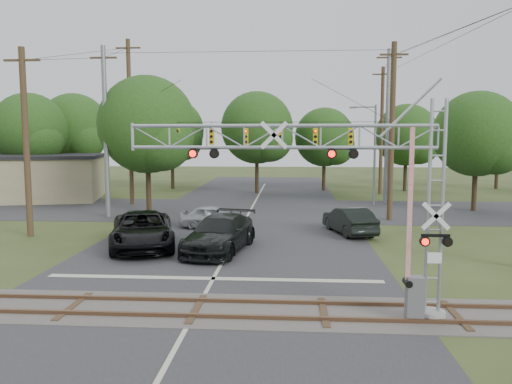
# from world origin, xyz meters

# --- Properties ---
(ground) EXTENTS (160.00, 160.00, 0.00)m
(ground) POSITION_xyz_m (0.00, 0.00, 0.00)
(ground) COLOR #31421E
(ground) RESTS_ON ground
(road_main) EXTENTS (14.00, 90.00, 0.02)m
(road_main) POSITION_xyz_m (0.00, 10.00, 0.01)
(road_main) COLOR #2D2D30
(road_main) RESTS_ON ground
(road_cross) EXTENTS (90.00, 12.00, 0.02)m
(road_cross) POSITION_xyz_m (0.00, 24.00, 0.01)
(road_cross) COLOR #2D2D30
(road_cross) RESTS_ON ground
(railroad_track) EXTENTS (90.00, 3.20, 0.17)m
(railroad_track) POSITION_xyz_m (0.00, 2.00, 0.03)
(railroad_track) COLOR #49453F
(railroad_track) RESTS_ON ground
(crossing_gantry) EXTENTS (9.46, 0.84, 6.55)m
(crossing_gantry) POSITION_xyz_m (4.39, 1.64, 4.03)
(crossing_gantry) COLOR gray
(crossing_gantry) RESTS_ON ground
(traffic_signal_span) EXTENTS (19.34, 0.36, 11.50)m
(traffic_signal_span) POSITION_xyz_m (0.88, 20.00, 5.70)
(traffic_signal_span) COLOR slate
(traffic_signal_span) RESTS_ON ground
(pickup_black) EXTENTS (4.62, 6.94, 1.77)m
(pickup_black) POSITION_xyz_m (-4.34, 10.75, 0.89)
(pickup_black) COLOR black
(pickup_black) RESTS_ON ground
(car_dark) EXTENTS (3.43, 6.25, 1.72)m
(car_dark) POSITION_xyz_m (-0.41, 10.24, 0.86)
(car_dark) COLOR black
(car_dark) RESTS_ON ground
(sedan_silver) EXTENTS (4.18, 1.89, 1.39)m
(sedan_silver) POSITION_xyz_m (-1.61, 16.27, 0.70)
(sedan_silver) COLOR #A1A3A8
(sedan_silver) RESTS_ON ground
(suv_dark) EXTENTS (2.82, 4.88, 1.52)m
(suv_dark) POSITION_xyz_m (6.30, 15.10, 0.76)
(suv_dark) COLOR black
(suv_dark) RESTS_ON ground
(commercial_building) EXTENTS (18.41, 12.34, 3.93)m
(commercial_building) POSITION_xyz_m (-22.19, 28.57, 1.97)
(commercial_building) COLOR #8F855F
(commercial_building) RESTS_ON ground
(streetlight) EXTENTS (2.14, 0.22, 8.01)m
(streetlight) POSITION_xyz_m (9.48, 27.19, 4.48)
(streetlight) COLOR slate
(streetlight) RESTS_ON ground
(utility_poles) EXTENTS (26.22, 27.82, 13.19)m
(utility_poles) POSITION_xyz_m (2.99, 22.85, 6.12)
(utility_poles) COLOR #442C1F
(utility_poles) RESTS_ON ground
(treeline) EXTENTS (52.69, 25.78, 9.95)m
(treeline) POSITION_xyz_m (-1.13, 34.12, 6.08)
(treeline) COLOR #332617
(treeline) RESTS_ON ground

